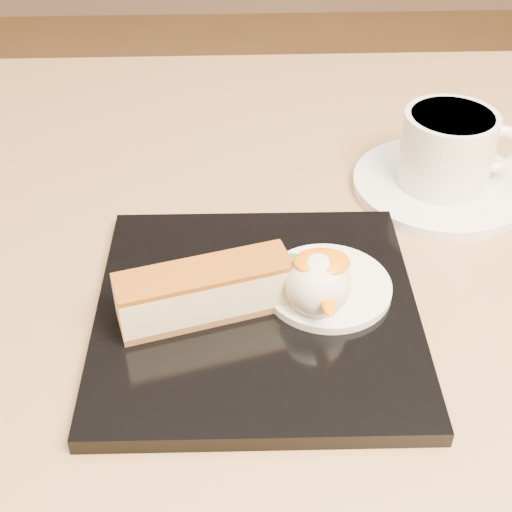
{
  "coord_description": "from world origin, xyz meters",
  "views": [
    {
      "loc": [
        -0.01,
        -0.41,
        1.07
      ],
      "look_at": [
        0.0,
        -0.03,
        0.76
      ],
      "focal_mm": 50.0,
      "sensor_mm": 36.0,
      "label": 1
    }
  ],
  "objects_px": {
    "cheesecake": "(205,292)",
    "saucer": "(440,186)",
    "coffee_cup": "(449,148)",
    "ice_cream_scoop": "(318,284)",
    "dessert_plate": "(257,312)",
    "table": "(252,406)"
  },
  "relations": [
    {
      "from": "table",
      "to": "coffee_cup",
      "type": "relative_size",
      "value": 7.71
    },
    {
      "from": "dessert_plate",
      "to": "table",
      "type": "bearing_deg",
      "value": 92.95
    },
    {
      "from": "saucer",
      "to": "coffee_cup",
      "type": "height_order",
      "value": "coffee_cup"
    },
    {
      "from": "saucer",
      "to": "coffee_cup",
      "type": "relative_size",
      "value": 1.45
    },
    {
      "from": "table",
      "to": "coffee_cup",
      "type": "xyz_separation_m",
      "value": [
        0.17,
        0.1,
        0.2
      ]
    },
    {
      "from": "table",
      "to": "saucer",
      "type": "xyz_separation_m",
      "value": [
        0.17,
        0.1,
        0.16
      ]
    },
    {
      "from": "table",
      "to": "saucer",
      "type": "bearing_deg",
      "value": 32.04
    },
    {
      "from": "dessert_plate",
      "to": "ice_cream_scoop",
      "type": "bearing_deg",
      "value": -7.13
    },
    {
      "from": "cheesecake",
      "to": "ice_cream_scoop",
      "type": "bearing_deg",
      "value": -16.01
    },
    {
      "from": "dessert_plate",
      "to": "ice_cream_scoop",
      "type": "distance_m",
      "value": 0.05
    },
    {
      "from": "saucer",
      "to": "cheesecake",
      "type": "bearing_deg",
      "value": -141.39
    },
    {
      "from": "coffee_cup",
      "to": "ice_cream_scoop",
      "type": "bearing_deg",
      "value": -125.69
    },
    {
      "from": "dessert_plate",
      "to": "coffee_cup",
      "type": "xyz_separation_m",
      "value": [
        0.17,
        0.15,
        0.04
      ]
    },
    {
      "from": "cheesecake",
      "to": "coffee_cup",
      "type": "bearing_deg",
      "value": 22.31
    },
    {
      "from": "dessert_plate",
      "to": "saucer",
      "type": "xyz_separation_m",
      "value": [
        0.16,
        0.15,
        -0.0
      ]
    },
    {
      "from": "ice_cream_scoop",
      "to": "saucer",
      "type": "xyz_separation_m",
      "value": [
        0.12,
        0.16,
        -0.03
      ]
    },
    {
      "from": "dessert_plate",
      "to": "saucer",
      "type": "distance_m",
      "value": 0.23
    },
    {
      "from": "cheesecake",
      "to": "saucer",
      "type": "distance_m",
      "value": 0.26
    },
    {
      "from": "dessert_plate",
      "to": "ice_cream_scoop",
      "type": "height_order",
      "value": "ice_cream_scoop"
    },
    {
      "from": "dessert_plate",
      "to": "ice_cream_scoop",
      "type": "xyz_separation_m",
      "value": [
        0.04,
        -0.0,
        0.03
      ]
    },
    {
      "from": "table",
      "to": "cheesecake",
      "type": "height_order",
      "value": "cheesecake"
    },
    {
      "from": "dessert_plate",
      "to": "ice_cream_scoop",
      "type": "relative_size",
      "value": 4.93
    }
  ]
}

